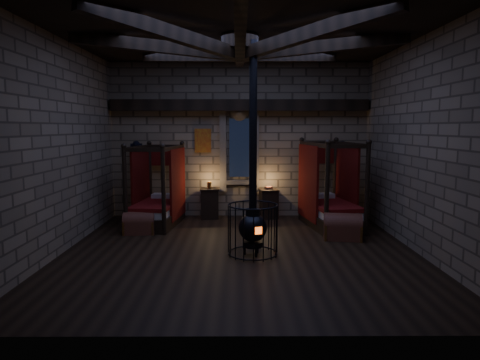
{
  "coord_description": "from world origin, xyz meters",
  "views": [
    {
      "loc": [
        -0.04,
        -8.3,
        2.46
      ],
      "look_at": [
        0.01,
        0.6,
        1.36
      ],
      "focal_mm": 32.0,
      "sensor_mm": 36.0,
      "label": 1
    }
  ],
  "objects_px": {
    "bed_right": "(330,206)",
    "trunk_right": "(343,228)",
    "trunk_left": "(139,224)",
    "bed_left": "(158,205)",
    "stove": "(253,224)"
  },
  "relations": [
    {
      "from": "trunk_left",
      "to": "trunk_right",
      "type": "bearing_deg",
      "value": -9.86
    },
    {
      "from": "bed_left",
      "to": "bed_right",
      "type": "distance_m",
      "value": 4.33
    },
    {
      "from": "trunk_left",
      "to": "trunk_right",
      "type": "xyz_separation_m",
      "value": [
        4.61,
        -0.54,
        0.03
      ]
    },
    {
      "from": "bed_left",
      "to": "trunk_right",
      "type": "bearing_deg",
      "value": -12.01
    },
    {
      "from": "bed_left",
      "to": "trunk_right",
      "type": "xyz_separation_m",
      "value": [
        4.35,
        -1.46,
        -0.23
      ]
    },
    {
      "from": "trunk_left",
      "to": "stove",
      "type": "bearing_deg",
      "value": -36.52
    },
    {
      "from": "bed_right",
      "to": "trunk_right",
      "type": "distance_m",
      "value": 1.28
    },
    {
      "from": "bed_right",
      "to": "trunk_left",
      "type": "bearing_deg",
      "value": 179.8
    },
    {
      "from": "bed_left",
      "to": "trunk_left",
      "type": "height_order",
      "value": "bed_left"
    },
    {
      "from": "trunk_right",
      "to": "stove",
      "type": "relative_size",
      "value": 0.22
    },
    {
      "from": "bed_right",
      "to": "trunk_left",
      "type": "height_order",
      "value": "bed_right"
    },
    {
      "from": "bed_left",
      "to": "stove",
      "type": "distance_m",
      "value": 3.5
    },
    {
      "from": "bed_right",
      "to": "stove",
      "type": "relative_size",
      "value": 0.53
    },
    {
      "from": "bed_left",
      "to": "stove",
      "type": "bearing_deg",
      "value": -41.87
    },
    {
      "from": "bed_left",
      "to": "stove",
      "type": "height_order",
      "value": "stove"
    }
  ]
}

